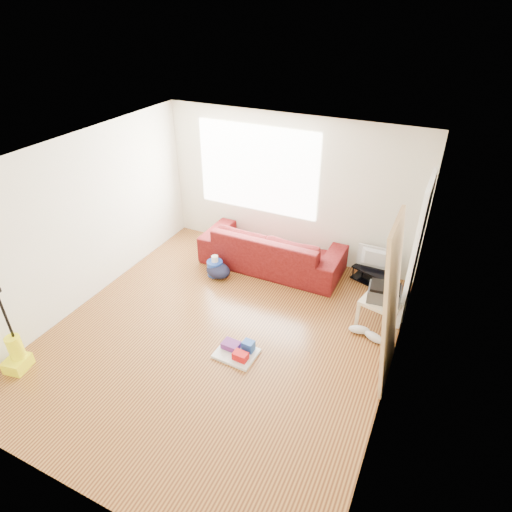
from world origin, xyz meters
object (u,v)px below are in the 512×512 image
at_px(sofa, 272,266).
at_px(cleaning_tray, 238,351).
at_px(bucket, 215,274).
at_px(tv_stand, 374,275).
at_px(side_table, 382,303).
at_px(backpack, 219,276).
at_px(vacuum, 16,354).

relative_size(sofa, cleaning_tray, 4.45).
bearing_deg(bucket, cleaning_tray, -51.10).
height_order(sofa, tv_stand, sofa).
bearing_deg(bucket, sofa, 41.13).
distance_m(side_table, backpack, 2.72).
bearing_deg(backpack, vacuum, -98.59).
distance_m(side_table, vacuum, 4.86).
bearing_deg(cleaning_tray, bucket, 128.90).
relative_size(tv_stand, vacuum, 0.61).
bearing_deg(bucket, tv_stand, 20.61).
height_order(side_table, backpack, side_table).
relative_size(tv_stand, side_table, 1.19).
xyz_separation_m(tv_stand, bucket, (-2.47, -0.93, -0.13)).
height_order(sofa, bucket, sofa).
relative_size(side_table, backpack, 1.45).
bearing_deg(backpack, tv_stand, 36.91).
height_order(side_table, bucket, side_table).
bearing_deg(vacuum, backpack, 55.16).
distance_m(tv_stand, vacuum, 5.29).
relative_size(side_table, bucket, 2.39).
xyz_separation_m(side_table, backpack, (-2.69, 0.05, -0.36)).
distance_m(side_table, bucket, 2.79).
distance_m(sofa, backpack, 0.96).
distance_m(backpack, vacuum, 3.14).
relative_size(backpack, vacuum, 0.36).
xyz_separation_m(tv_stand, backpack, (-2.39, -0.96, -0.13)).
xyz_separation_m(sofa, side_table, (2.01, -0.73, 0.36)).
relative_size(cleaning_tray, backpack, 1.25).
bearing_deg(vacuum, sofa, 50.29).
bearing_deg(sofa, backpack, 45.40).
relative_size(tv_stand, cleaning_tray, 1.38).
bearing_deg(vacuum, bucket, 56.66).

